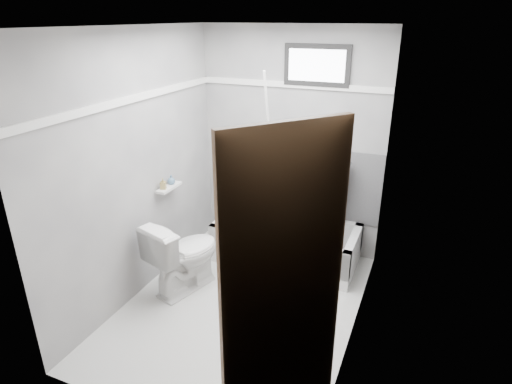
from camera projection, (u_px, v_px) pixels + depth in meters
The scene contains 19 objects.
floor at pixel (241, 306), 3.92m from camera, with size 2.60×2.60×0.00m, color white.
ceiling at pixel (237, 26), 3.01m from camera, with size 2.60×2.60×0.00m, color silver.
wall_back at pixel (290, 144), 4.57m from camera, with size 2.00×0.02×2.40m, color slate.
wall_front at pixel (140, 264), 2.36m from camera, with size 2.00×0.02×2.40m, color slate.
wall_left at pixel (138, 169), 3.82m from camera, with size 0.02×2.60×2.40m, color slate.
wall_right at pixel (364, 204), 3.11m from camera, with size 0.02×2.60×2.40m, color slate.
bathtub at pixel (286, 242), 4.60m from camera, with size 1.50×0.70×0.42m, color silver, non-canonical shape.
office_chair at pixel (305, 207), 4.41m from camera, with size 0.59×0.59×1.03m, color #5E5D62, non-canonical shape.
toilet at pixel (184, 255), 4.06m from camera, with size 0.42×0.74×0.73m, color white.
door at pixel (311, 338), 2.10m from camera, with size 0.78×0.78×2.00m, color brown, non-canonical shape.
window at pixel (317, 65), 4.16m from camera, with size 0.66×0.04×0.40m, color black, non-canonical shape.
backerboard at pixel (311, 182), 4.63m from camera, with size 1.50×0.02×0.78m, color #4C4C4F.
trim_back at pixel (292, 85), 4.32m from camera, with size 2.00×0.02×0.06m, color white.
trim_left at pixel (131, 99), 3.58m from camera, with size 0.02×2.60×0.06m, color white.
pole at pixel (271, 162), 4.47m from camera, with size 0.02×0.02×1.95m, color white.
shelf at pixel (169, 187), 4.21m from camera, with size 0.10×0.32×0.03m, color silver.
soap_bottle_a at pixel (163, 184), 4.12m from camera, with size 0.05×0.05×0.12m, color olive.
soap_bottle_b at pixel (171, 180), 4.24m from camera, with size 0.07×0.07×0.10m, color slate.
faucet at pixel (271, 197), 4.87m from camera, with size 0.26×0.10×0.16m, color silver, non-canonical shape.
Camera 1 is at (1.38, -2.92, 2.47)m, focal length 30.00 mm.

